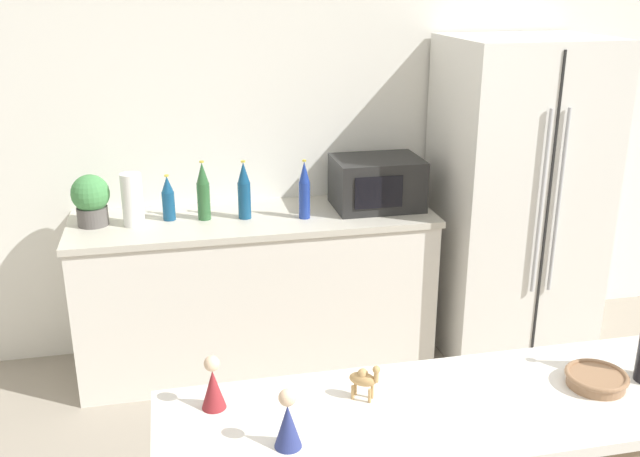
{
  "coord_description": "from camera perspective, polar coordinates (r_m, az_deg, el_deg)",
  "views": [
    {
      "loc": [
        -0.75,
        -1.25,
        2.11
      ],
      "look_at": [
        -0.17,
        1.4,
        1.15
      ],
      "focal_mm": 40.0,
      "sensor_mm": 36.0,
      "label": 1
    }
  ],
  "objects": [
    {
      "name": "paper_towel_roll",
      "position": [
        3.8,
        -14.78,
        2.24
      ],
      "size": [
        0.11,
        0.11,
        0.28
      ],
      "color": "white",
      "rests_on": "back_counter"
    },
    {
      "name": "back_bottle_2",
      "position": [
        3.81,
        -9.32,
        2.93
      ],
      "size": [
        0.07,
        0.07,
        0.32
      ],
      "color": "#2D6033",
      "rests_on": "back_counter"
    },
    {
      "name": "back_bottle_1",
      "position": [
        3.85,
        -12.05,
        2.36
      ],
      "size": [
        0.07,
        0.07,
        0.25
      ],
      "color": "navy",
      "rests_on": "back_counter"
    },
    {
      "name": "back_bottle_3",
      "position": [
        3.78,
        -1.26,
        3.06
      ],
      "size": [
        0.06,
        0.06,
        0.32
      ],
      "color": "navy",
      "rests_on": "back_counter"
    },
    {
      "name": "wise_man_figurine_crimson",
      "position": [
        1.94,
        -2.6,
        -15.23
      ],
      "size": [
        0.07,
        0.07,
        0.17
      ],
      "color": "navy",
      "rests_on": "bar_counter"
    },
    {
      "name": "refrigerator",
      "position": [
        4.23,
        15.34,
        2.29
      ],
      "size": [
        0.85,
        0.74,
        1.81
      ],
      "color": "silver",
      "rests_on": "ground_plane"
    },
    {
      "name": "potted_plant",
      "position": [
        3.86,
        -17.86,
        2.26
      ],
      "size": [
        0.2,
        0.2,
        0.27
      ],
      "color": "#595451",
      "rests_on": "back_counter"
    },
    {
      "name": "camel_figurine",
      "position": [
        2.13,
        3.54,
        -11.9
      ],
      "size": [
        0.09,
        0.08,
        0.12
      ],
      "color": "tan",
      "rests_on": "bar_counter"
    },
    {
      "name": "back_counter",
      "position": [
        4.03,
        -5.11,
        -4.94
      ],
      "size": [
        1.96,
        0.63,
        0.88
      ],
      "color": "silver",
      "rests_on": "ground_plane"
    },
    {
      "name": "back_bottle_0",
      "position": [
        3.8,
        -6.09,
        3.01
      ],
      "size": [
        0.07,
        0.07,
        0.32
      ],
      "color": "navy",
      "rests_on": "back_counter"
    },
    {
      "name": "wise_man_figurine_blue",
      "position": [
        2.11,
        -8.55,
        -12.33
      ],
      "size": [
        0.07,
        0.07,
        0.17
      ],
      "color": "maroon",
      "rests_on": "bar_counter"
    },
    {
      "name": "fruit_bowl",
      "position": [
        2.37,
        21.23,
        -11.14
      ],
      "size": [
        0.19,
        0.19,
        0.04
      ],
      "color": "#8C6647",
      "rests_on": "bar_counter"
    },
    {
      "name": "wall_back",
      "position": [
        4.13,
        -1.59,
        7.9
      ],
      "size": [
        8.0,
        0.06,
        2.55
      ],
      "color": "white",
      "rests_on": "ground_plane"
    },
    {
      "name": "microwave",
      "position": [
        3.99,
        4.57,
        3.67
      ],
      "size": [
        0.48,
        0.37,
        0.28
      ],
      "color": "black",
      "rests_on": "back_counter"
    }
  ]
}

